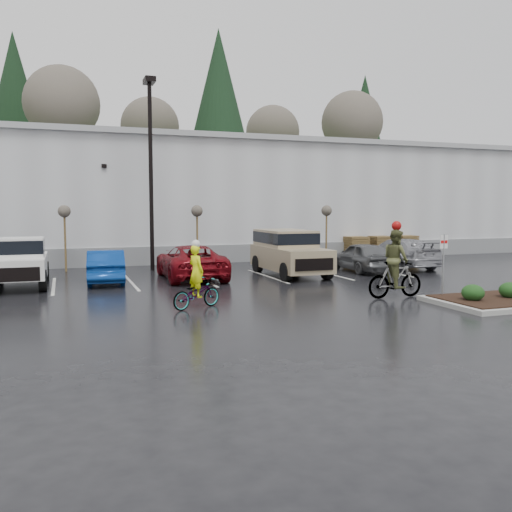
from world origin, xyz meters
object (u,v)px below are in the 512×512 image
object	(u,v)px
sapling_east	(327,214)
suv_tan	(290,253)
pallet_stack_c	(405,246)
car_far_silver	(399,253)
pickup_white	(19,261)
pallet_stack_b	(380,247)
car_grey	(362,257)
sapling_west	(64,215)
cyclist_hivis	(196,287)
car_blue	(106,266)
lamppost	(151,153)
pallet_stack_a	(356,248)
sapling_mid	(197,214)
car_red	(191,262)
cyclist_olive	(395,271)
fire_lane_sign	(443,258)

from	to	relation	value
sapling_east	suv_tan	world-z (taller)	sapling_east
pallet_stack_c	car_far_silver	world-z (taller)	car_far_silver
sapling_east	pickup_white	world-z (taller)	sapling_east
pallet_stack_b	car_grey	xyz separation A→B (m)	(-4.72, -5.82, 0.04)
sapling_west	car_far_silver	size ratio (longest dim) A/B	0.62
cyclist_hivis	sapling_east	bearing A→B (deg)	-66.30
car_blue	suv_tan	distance (m)	8.08
sapling_west	pallet_stack_b	size ratio (longest dim) A/B	2.37
lamppost	sapling_east	distance (m)	10.48
pallet_stack_a	car_grey	xyz separation A→B (m)	(-3.02, -5.82, 0.04)
sapling_west	car_blue	distance (m)	5.29
car_far_silver	sapling_mid	bearing A→B (deg)	-22.89
pickup_white	car_red	size ratio (longest dim) A/B	0.99
sapling_west	pickup_white	size ratio (longest dim) A/B	0.62
sapling_west	pickup_white	xyz separation A→B (m)	(-1.75, -4.53, -1.75)
cyclist_olive	suv_tan	bearing A→B (deg)	7.35
cyclist_olive	car_red	bearing A→B (deg)	36.04
sapling_mid	suv_tan	bearing A→B (deg)	-58.60
pallet_stack_a	cyclist_hivis	world-z (taller)	cyclist_hivis
lamppost	car_far_silver	size ratio (longest dim) A/B	1.78
fire_lane_sign	cyclist_hivis	distance (m)	8.24
cyclist_hivis	pickup_white	bearing A→B (deg)	13.56
car_red	cyclist_olive	distance (m)	9.13
lamppost	pallet_stack_a	bearing A→B (deg)	9.09
car_blue	cyclist_olive	world-z (taller)	cyclist_olive
fire_lane_sign	car_red	xyz separation A→B (m)	(-6.70, 8.21, -0.67)
sapling_mid	fire_lane_sign	xyz separation A→B (m)	(5.30, -12.80, -1.32)
sapling_west	sapling_mid	bearing A→B (deg)	0.00
lamppost	car_blue	distance (m)	6.66
lamppost	car_red	world-z (taller)	lamppost
pallet_stack_c	car_grey	xyz separation A→B (m)	(-6.52, -5.82, 0.04)
cyclist_hivis	pallet_stack_c	bearing A→B (deg)	-76.97
sapling_west	car_far_silver	distance (m)	16.70
sapling_mid	pallet_stack_c	xyz separation A→B (m)	(13.50, 1.00, -2.05)
suv_tan	cyclist_hivis	world-z (taller)	cyclist_hivis
car_far_silver	cyclist_olive	size ratio (longest dim) A/B	1.97
fire_lane_sign	sapling_east	bearing A→B (deg)	80.25
fire_lane_sign	car_blue	world-z (taller)	fire_lane_sign
sapling_mid	cyclist_hivis	bearing A→B (deg)	-103.68
car_blue	car_far_silver	distance (m)	14.58
pickup_white	suv_tan	bearing A→B (deg)	-2.66
pallet_stack_b	fire_lane_sign	xyz separation A→B (m)	(-6.40, -13.80, 0.73)
sapling_east	car_red	world-z (taller)	sapling_east
lamppost	pallet_stack_b	distance (m)	15.19
pallet_stack_c	car_far_silver	size ratio (longest dim) A/B	0.26
fire_lane_sign	pickup_white	distance (m)	15.88
car_far_silver	cyclist_hivis	bearing A→B (deg)	30.97
suv_tan	cyclist_hivis	distance (m)	8.73
lamppost	pallet_stack_a	size ratio (longest dim) A/B	6.83
fire_lane_sign	suv_tan	xyz separation A→B (m)	(-2.21, 7.74, -0.38)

